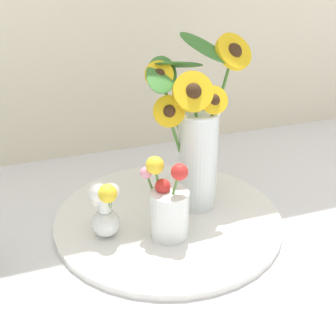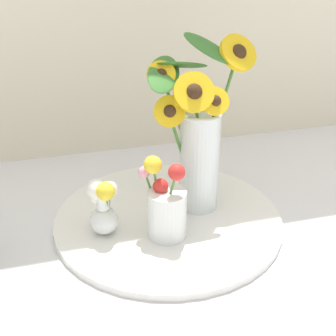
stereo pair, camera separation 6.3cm
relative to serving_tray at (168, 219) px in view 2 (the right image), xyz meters
The scene contains 5 objects.
ground_plane 0.12m from the serving_tray, 86.05° to the right, with size 6.00×6.00×0.00m, color silver.
serving_tray is the anchor object (origin of this frame).
mason_jar_sunflowers 0.20m from the serving_tray, 24.08° to the left, with size 0.28×0.17×0.40m.
vase_small_center 0.10m from the serving_tray, 108.56° to the right, with size 0.09×0.09×0.18m.
vase_bulb_right 0.17m from the serving_tray, behind, with size 0.07×0.07×0.13m.
Camera 2 is at (-0.24, -0.75, 0.61)m, focal length 50.00 mm.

